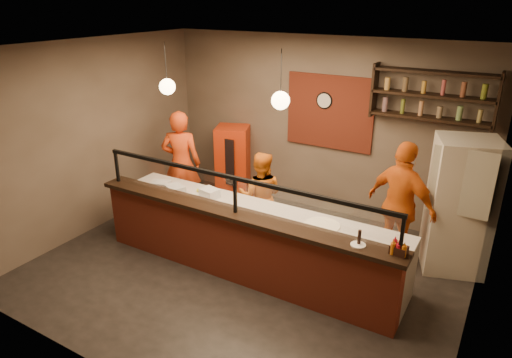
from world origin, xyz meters
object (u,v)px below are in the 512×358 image
Objects in this scene: red_cooler at (233,162)px; pepper_mill at (359,237)px; condiment_caddy at (399,250)px; cook_left at (181,163)px; cook_right at (401,206)px; cook_mid at (261,196)px; pizza_dough at (322,225)px; wall_clock at (325,100)px; fridge at (459,206)px.

pepper_mill is (3.39, -2.43, 0.43)m from red_cooler.
red_cooler is at bearing 147.92° from condiment_caddy.
cook_right is at bearing 159.06° from cook_left.
condiment_caddy is 0.99× the size of pepper_mill.
cook_right is at bearing 102.62° from condiment_caddy.
cook_mid is at bearing 149.33° from pepper_mill.
pizza_dough is 2.65× the size of pepper_mill.
cook_right is at bearing -34.04° from wall_clock.
wall_clock is 2.40m from cook_right.
cook_left is 1.01× the size of cook_right.
fridge is 2.08m from pizza_dough.
cook_right is 10.43× the size of condiment_caddy.
condiment_caddy is at bearing 132.96° from cook_mid.
cook_right is 3.62m from red_cooler.
pizza_dough is at bearing 140.90° from cook_left.
condiment_caddy is (2.51, -1.19, 0.36)m from cook_mid.
condiment_caddy is (3.85, -2.41, 0.39)m from red_cooler.
cook_right is at bearing -35.76° from red_cooler.
wall_clock is 0.16× the size of cook_right.
cook_right is at bearing 85.61° from pepper_mill.
cook_mid is at bearing 152.74° from pizza_dough.
red_cooler is at bearing 8.02° from cook_right.
cook_left is at bearing 165.11° from pizza_dough.
cook_left is at bearing -131.78° from red_cooler.
cook_mid is 0.78× the size of cook_right.
condiment_caddy is (2.10, -2.72, -0.99)m from wall_clock.
pepper_mill is at bearing -132.66° from fridge.
wall_clock reaches higher than pizza_dough.
cook_left is 10.37× the size of pepper_mill.
cook_left reaches higher than condiment_caddy.
pizza_dough is at bearing 131.10° from cook_mid.
fridge is 4.29m from red_cooler.
cook_right is (2.17, 0.34, 0.21)m from cook_mid.
cook_left is 0.97× the size of fridge.
fridge is (0.74, 0.34, 0.03)m from cook_right.
pizza_dough is at bearing -66.76° from wall_clock.
pizza_dough is at bearing 156.91° from condiment_caddy.
pizza_dough is 0.88m from pepper_mill.
cook_left is 1.20m from red_cooler.
pizza_dough is at bearing 74.92° from cook_right.
wall_clock is 0.21× the size of red_cooler.
wall_clock reaches higher than condiment_caddy.
cook_left reaches higher than red_cooler.
condiment_caddy is at bearing -53.80° from red_cooler.
cook_mid is 8.16× the size of condiment_caddy.
wall_clock reaches higher than red_cooler.
cook_mid is 0.76× the size of fridge.
fridge is at bearing -18.66° from wall_clock.
fridge is at bearing 171.64° from cook_mid.
cook_mid is 3.04× the size of pizza_dough.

